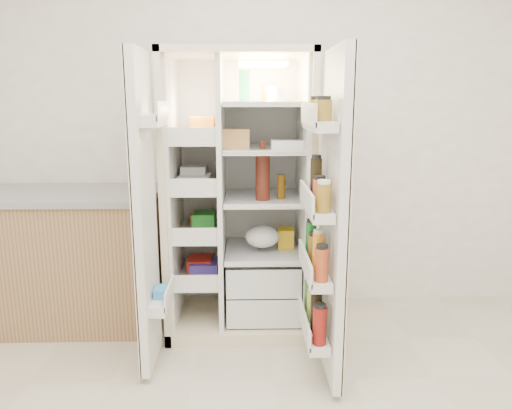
{
  "coord_description": "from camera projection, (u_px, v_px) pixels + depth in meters",
  "views": [
    {
      "loc": [
        -0.15,
        -1.5,
        1.51
      ],
      "look_at": [
        -0.09,
        1.25,
        0.91
      ],
      "focal_mm": 34.0,
      "sensor_mm": 36.0,
      "label": 1
    }
  ],
  "objects": [
    {
      "name": "wall_back",
      "position": [
        266.0,
        122.0,
        3.45
      ],
      "size": [
        4.0,
        0.02,
        2.7
      ],
      "primitive_type": "cube",
      "color": "white",
      "rests_on": "floor"
    },
    {
      "name": "fridge_door",
      "position": [
        329.0,
        222.0,
        2.54
      ],
      "size": [
        0.17,
        0.58,
        1.72
      ],
      "color": "silver",
      "rests_on": "floor"
    },
    {
      "name": "freezer_door",
      "position": [
        145.0,
        216.0,
        2.61
      ],
      "size": [
        0.15,
        0.4,
        1.72
      ],
      "color": "silver",
      "rests_on": "floor"
    },
    {
      "name": "kitchen_counter",
      "position": [
        67.0,
        258.0,
        3.28
      ],
      "size": [
        1.25,
        0.67,
        0.91
      ],
      "color": "#9C754E",
      "rests_on": "floor"
    },
    {
      "name": "refrigerator",
      "position": [
        242.0,
        216.0,
        3.24
      ],
      "size": [
        0.92,
        0.7,
        1.8
      ],
      "color": "beige",
      "rests_on": "floor"
    }
  ]
}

